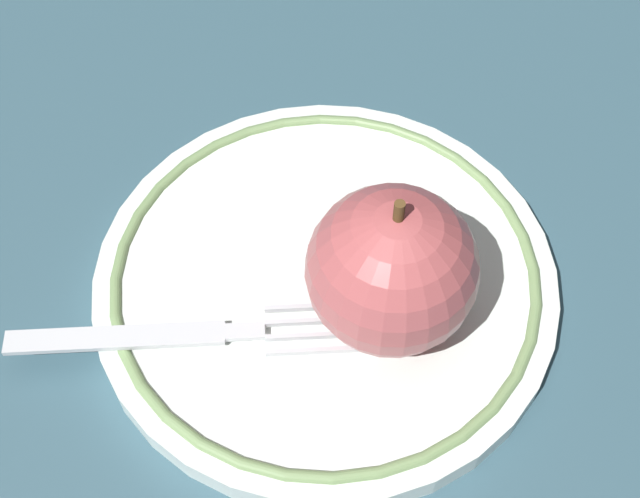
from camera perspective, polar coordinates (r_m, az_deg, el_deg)
The scene contains 4 objects.
ground_plane at distance 0.46m, azimuth 0.12°, elevation -3.84°, with size 2.00×2.00×0.00m, color #365866.
plate at distance 0.46m, azimuth 0.00°, elevation -2.03°, with size 0.24×0.24×0.02m.
apple_red_whole at distance 0.40m, azimuth 4.62°, elevation -1.35°, with size 0.08×0.08×0.09m.
fork at distance 0.43m, azimuth -8.08°, elevation -5.42°, with size 0.06×0.19×0.00m.
Camera 1 is at (0.23, 0.04, 0.39)m, focal length 50.00 mm.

